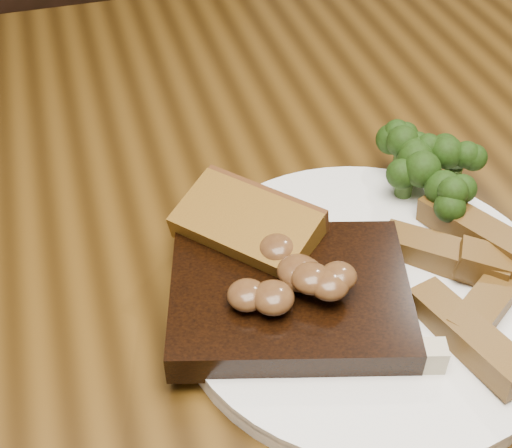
# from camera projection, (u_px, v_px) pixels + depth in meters

# --- Properties ---
(dining_table) EXTENTS (1.60, 0.90, 0.75)m
(dining_table) POSITION_uv_depth(u_px,v_px,m) (248.00, 328.00, 0.60)
(dining_table) COLOR #4A300E
(dining_table) RESTS_ON ground
(chair_far) EXTENTS (0.56, 0.56, 0.90)m
(chair_far) POSITION_uv_depth(u_px,v_px,m) (96.00, 93.00, 1.16)
(chair_far) COLOR black
(chair_far) RESTS_ON ground
(plate) EXTENTS (0.30, 0.30, 0.01)m
(plate) POSITION_uv_depth(u_px,v_px,m) (367.00, 296.00, 0.49)
(plate) COLOR white
(plate) RESTS_ON dining_table
(steak) EXTENTS (0.18, 0.16, 0.02)m
(steak) POSITION_uv_depth(u_px,v_px,m) (290.00, 296.00, 0.47)
(steak) COLOR black
(steak) RESTS_ON plate
(steak_bone) EXTENTS (0.15, 0.05, 0.02)m
(steak_bone) POSITION_uv_depth(u_px,v_px,m) (317.00, 362.00, 0.44)
(steak_bone) COLOR #BDB292
(steak_bone) RESTS_ON plate
(mushroom_pile) EXTENTS (0.08, 0.08, 0.03)m
(mushroom_pile) POSITION_uv_depth(u_px,v_px,m) (299.00, 268.00, 0.45)
(mushroom_pile) COLOR brown
(mushroom_pile) RESTS_ON steak
(garlic_bread) EXTENTS (0.10, 0.11, 0.02)m
(garlic_bread) POSITION_uv_depth(u_px,v_px,m) (247.00, 246.00, 0.51)
(garlic_bread) COLOR #885B18
(garlic_bread) RESTS_ON plate
(potato_wedges) EXTENTS (0.12, 0.12, 0.02)m
(potato_wedges) POSITION_uv_depth(u_px,v_px,m) (479.00, 274.00, 0.49)
(potato_wedges) COLOR brown
(potato_wedges) RESTS_ON plate
(broccoli_cluster) EXTENTS (0.08, 0.08, 0.04)m
(broccoli_cluster) POSITION_uv_depth(u_px,v_px,m) (419.00, 179.00, 0.55)
(broccoli_cluster) COLOR #1A3A0D
(broccoli_cluster) RESTS_ON plate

